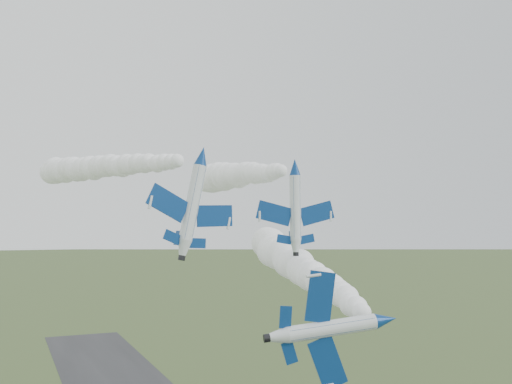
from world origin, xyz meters
TOP-DOWN VIEW (x-y plane):
  - jet_lead at (4.45, -6.18)m, footprint 5.12×11.65m
  - smoke_trail_jet_lead at (11.88, 23.12)m, footprint 17.88×55.59m
  - jet_pair_left at (-3.93, 18.25)m, footprint 11.52×13.84m
  - smoke_trail_jet_pair_left at (-11.00, 51.53)m, footprint 17.71×60.37m
  - jet_pair_right at (9.27, 19.45)m, footprint 10.76×12.79m
  - smoke_trail_jet_pair_right at (12.51, 48.46)m, footprint 12.12×53.29m

SIDE VIEW (x-z plane):
  - jet_lead at x=4.45m, z-range 24.06..33.69m
  - smoke_trail_jet_lead at x=11.88m, z-range 28.47..34.15m
  - jet_pair_right at x=9.27m, z-range 43.19..46.33m
  - jet_pair_left at x=-3.93m, z-range 43.36..47.37m
  - smoke_trail_jet_pair_right at x=12.51m, z-range 43.22..49.16m
  - smoke_trail_jet_pair_left at x=-11.00m, z-range 44.50..49.48m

